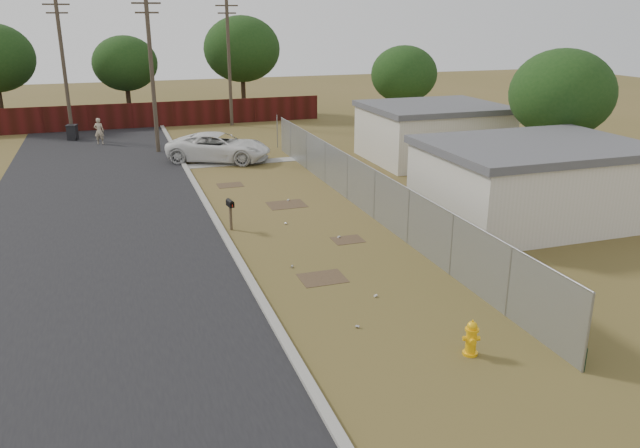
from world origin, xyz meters
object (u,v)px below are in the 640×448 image
object	(u,v)px
pickup_truck	(219,147)
pedestrian	(99,131)
trash_bin	(72,132)
fire_hydrant	(471,339)
mailbox	(230,206)

from	to	relation	value
pickup_truck	pedestrian	world-z (taller)	pedestrian
pedestrian	trash_bin	xyz separation A→B (m)	(-1.69, 2.05, -0.32)
fire_hydrant	pedestrian	size ratio (longest dim) A/B	0.55
mailbox	pickup_truck	xyz separation A→B (m)	(1.65, 11.90, -0.16)
pickup_truck	pedestrian	bearing A→B (deg)	67.92
mailbox	pickup_truck	distance (m)	12.02
pickup_truck	trash_bin	bearing A→B (deg)	67.51
pickup_truck	trash_bin	world-z (taller)	pickup_truck
fire_hydrant	trash_bin	bearing A→B (deg)	107.40
fire_hydrant	pedestrian	world-z (taller)	pedestrian
mailbox	trash_bin	world-z (taller)	mailbox
mailbox	pedestrian	xyz separation A→B (m)	(-4.68, 19.09, -0.12)
fire_hydrant	trash_bin	xyz separation A→B (m)	(-10.06, 32.11, 0.09)
mailbox	pedestrian	size ratio (longest dim) A/B	0.72
pickup_truck	pedestrian	xyz separation A→B (m)	(-6.33, 7.19, 0.04)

